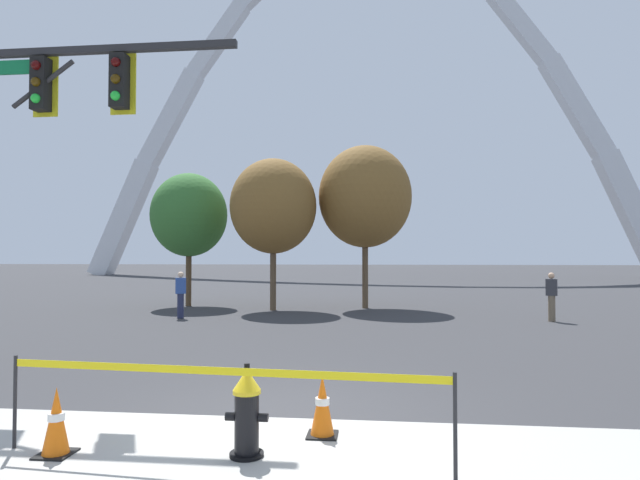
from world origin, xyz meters
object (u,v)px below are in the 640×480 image
(traffic_signal_gantry, at_px, (26,142))
(monument_arch, at_px, (365,114))
(traffic_cone_mid_sidewalk, at_px, (56,422))
(fire_hydrant, at_px, (247,413))
(pedestrian_standing_center, at_px, (552,296))
(pedestrian_walking_left, at_px, (181,294))
(traffic_cone_by_hydrant, at_px, (322,406))

(traffic_signal_gantry, distance_m, monument_arch, 50.76)
(traffic_cone_mid_sidewalk, distance_m, monument_arch, 54.52)
(fire_hydrant, bearing_deg, pedestrian_standing_center, 60.70)
(pedestrian_standing_center, bearing_deg, traffic_signal_gantry, -139.98)
(fire_hydrant, distance_m, monument_arch, 54.26)
(traffic_signal_gantry, bearing_deg, pedestrian_walking_left, 94.80)
(traffic_cone_mid_sidewalk, bearing_deg, pedestrian_walking_left, 104.99)
(pedestrian_walking_left, bearing_deg, traffic_cone_by_hydrant, -61.91)
(traffic_signal_gantry, bearing_deg, fire_hydrant, -31.55)
(traffic_cone_by_hydrant, xyz_separation_m, monument_arch, (-0.63, 50.83, 17.06))
(traffic_cone_by_hydrant, bearing_deg, pedestrian_standing_center, 61.93)
(fire_hydrant, distance_m, traffic_cone_by_hydrant, 1.04)
(traffic_signal_gantry, relative_size, monument_arch, 0.10)
(traffic_signal_gantry, xyz_separation_m, pedestrian_standing_center, (11.56, 9.71, -3.25))
(fire_hydrant, xyz_separation_m, pedestrian_walking_left, (-5.33, 12.08, 0.35))
(monument_arch, distance_m, pedestrian_walking_left, 43.16)
(monument_arch, bearing_deg, pedestrian_standing_center, -79.97)
(traffic_cone_by_hydrant, xyz_separation_m, traffic_cone_mid_sidewalk, (-2.78, -0.91, 0.00))
(traffic_cone_by_hydrant, relative_size, monument_arch, 0.01)
(traffic_cone_by_hydrant, distance_m, pedestrian_walking_left, 12.88)
(traffic_cone_by_hydrant, distance_m, monument_arch, 53.62)
(fire_hydrant, relative_size, traffic_cone_mid_sidewalk, 1.36)
(fire_hydrant, relative_size, traffic_cone_by_hydrant, 1.36)
(traffic_signal_gantry, height_order, pedestrian_walking_left, traffic_signal_gantry)
(fire_hydrant, height_order, pedestrian_standing_center, pedestrian_standing_center)
(fire_hydrant, xyz_separation_m, traffic_cone_mid_sidewalk, (-2.04, -0.19, -0.11))
(pedestrian_standing_center, bearing_deg, pedestrian_walking_left, -178.04)
(traffic_cone_by_hydrant, distance_m, traffic_signal_gantry, 6.78)
(traffic_cone_by_hydrant, xyz_separation_m, pedestrian_walking_left, (-6.06, 11.35, 0.46))
(fire_hydrant, bearing_deg, traffic_signal_gantry, 148.45)
(traffic_cone_mid_sidewalk, bearing_deg, traffic_cone_by_hydrant, 18.15)
(fire_hydrant, height_order, traffic_cone_by_hydrant, fire_hydrant)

